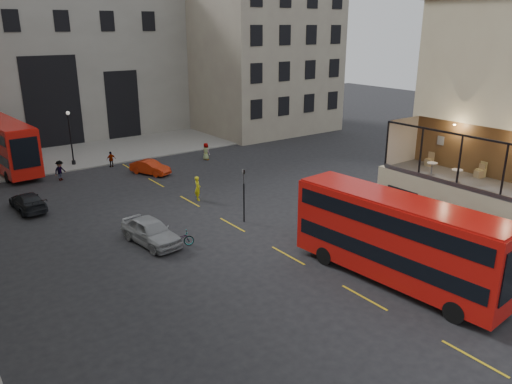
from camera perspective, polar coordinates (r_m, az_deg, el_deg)
ground at (r=27.64m, az=15.06°, el=-10.35°), size 140.00×140.00×0.00m
host_building_main at (r=33.29m, az=27.21°, el=7.40°), size 7.26×11.40×15.10m
host_frontage at (r=31.71m, az=22.87°, el=-2.91°), size 3.00×11.00×4.50m
cafe_floor at (r=31.01m, az=23.39°, el=1.05°), size 3.00×10.00×0.10m
gateway at (r=64.38m, az=-23.90°, el=13.73°), size 35.00×10.60×18.00m
building_right at (r=67.44m, az=-0.38°, el=16.26°), size 16.60×18.60×20.00m
pavement_far at (r=55.86m, az=-21.29°, el=3.79°), size 40.00×12.00×0.12m
traffic_light_near at (r=34.11m, az=-1.40°, el=0.37°), size 0.16×0.20×3.80m
street_lamp_b at (r=51.58m, az=-20.37°, el=5.44°), size 0.36×0.36×5.33m
bus_near at (r=27.04m, az=15.79°, el=-4.88°), size 3.69×11.93×4.68m
bus_far at (r=52.15m, az=-26.75°, el=5.05°), size 3.63×12.09×4.76m
car_a at (r=31.95m, az=-11.93°, el=-4.40°), size 2.53×5.03×1.64m
car_b at (r=46.91m, az=-12.00°, el=2.77°), size 2.90×4.09×1.28m
car_c at (r=40.56m, az=-24.62°, el=-1.01°), size 2.06×4.62×1.32m
bicycle at (r=31.36m, az=-8.81°, el=-5.32°), size 1.97×1.31×0.98m
cyclist at (r=39.19m, az=-6.68°, el=0.43°), size 0.65×0.81×1.93m
pedestrian_b at (r=47.21m, az=-21.49°, el=2.29°), size 1.34×1.13×1.80m
pedestrian_c at (r=50.18m, az=-16.22°, el=3.61°), size 0.91×0.40×1.54m
pedestrian_d at (r=51.09m, az=-5.74°, el=4.63°), size 0.77×0.97×1.74m
cafe_table_mid at (r=30.34m, az=21.99°, el=1.95°), size 0.60×0.60×0.75m
cafe_table_far at (r=31.34m, az=19.47°, el=2.75°), size 0.60×0.60×0.75m
cafe_chair_b at (r=31.98m, az=24.28°, el=2.05°), size 0.52×0.52×0.91m
cafe_chair_c at (r=31.84m, az=24.11°, el=1.94°), size 0.47×0.47×0.81m
cafe_chair_d at (r=33.38m, az=19.19°, el=3.28°), size 0.45×0.45×0.86m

